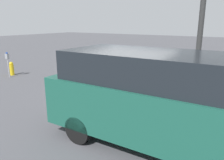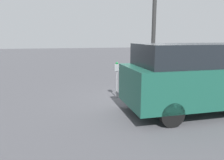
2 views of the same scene
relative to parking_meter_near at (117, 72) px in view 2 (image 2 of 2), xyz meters
The scene contains 4 objects.
ground_plane 1.45m from the parking_meter_near, 42.92° to the right, with size 80.00×80.00×0.00m, color #4C4C51.
parking_meter_near is the anchor object (origin of this frame).
lamp_post 3.06m from the parking_meter_near, 38.89° to the left, with size 0.44×0.44×5.64m.
parked_van 3.05m from the parking_meter_near, 44.73° to the right, with size 4.85×2.09×2.14m.
Camera 2 is at (-2.78, -7.35, 2.35)m, focal length 35.00 mm.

